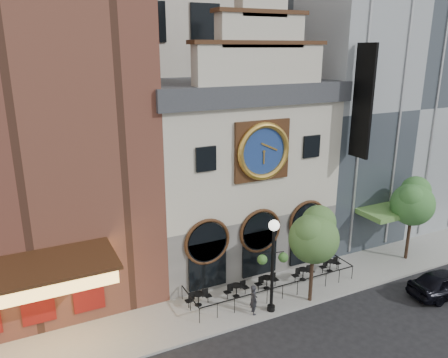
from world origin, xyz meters
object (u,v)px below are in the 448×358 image
Objects in this scene: bistro_1 at (236,290)px; bistro_4 at (330,265)px; car_right at (446,283)px; tree_left at (314,234)px; bistro_2 at (267,282)px; pedestrian at (254,299)px; bistro_3 at (303,273)px; tree_right at (413,201)px; lamppost at (273,256)px; bistro_0 at (198,298)px.

bistro_4 is at bearing -0.23° from bistro_1.
car_right is 0.84× the size of tree_left.
pedestrian is (-2.05, -1.91, 0.41)m from bistro_2.
pedestrian is (-4.66, -1.78, 0.41)m from bistro_3.
pedestrian is (-6.93, -1.91, 0.41)m from bistro_4.
bistro_1 is at bearing 176.29° from tree_right.
lamppost is at bearing -173.87° from tree_right.
tree_left is at bearing -84.03° from pedestrian.
bistro_2 is 10.74m from car_right.
bistro_4 is 5.38m from tree_left.
bistro_1 is 0.33× the size of car_right.
bistro_1 is 1.00× the size of bistro_4.
bistro_2 is 4.88m from bistro_4.
pedestrian is at bearing -159.06° from bistro_3.
pedestrian reaches higher than bistro_2.
bistro_3 is 0.28× the size of tree_left.
bistro_3 is at bearing -58.89° from pedestrian.
car_right is at bearing -48.83° from bistro_4.
bistro_4 is (6.98, -0.03, 0.00)m from bistro_1.
car_right is at bearing -95.76° from pedestrian.
car_right is 11.91m from pedestrian.
bistro_1 is 13.63m from tree_right.
pedestrian reaches higher than bistro_1.
car_right is at bearing -21.12° from tree_left.
bistro_2 is (2.10, -0.02, 0.00)m from bistro_1.
lamppost is (3.47, -2.29, 2.92)m from bistro_0.
tree_right reaches higher than lamppost.
bistro_1 is 0.29× the size of lamppost.
bistro_0 is at bearing 176.37° from bistro_1.
pedestrian is at bearing -164.62° from bistro_4.
car_right is at bearing -36.63° from bistro_3.
bistro_4 is at bearing -64.45° from pedestrian.
bistro_0 and bistro_3 have the same top height.
bistro_0 is at bearing 178.90° from bistro_4.
bistro_0 is 0.29× the size of lamppost.
tree_left is (-7.76, 3.00, 3.50)m from car_right.
tree_right is at bearing -4.78° from bistro_3.
lamppost reaches higher than bistro_2.
car_right is 0.87× the size of lamppost.
bistro_1 is 12.63m from car_right.
pedestrian is 0.30× the size of tree_right.
car_right is (13.89, -5.35, 0.20)m from bistro_0.
bistro_2 is at bearing 78.53° from lamppost.
pedestrian is at bearing 175.80° from tree_left.
car_right is 5.86m from tree_right.
tree_left is at bearing 74.61° from car_right.
car_right is (9.41, -5.18, 0.20)m from bistro_2.
bistro_3 and bistro_4 have the same top height.
lamppost is at bearing -90.86° from pedestrian.
bistro_0 is 7.10m from bistro_3.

